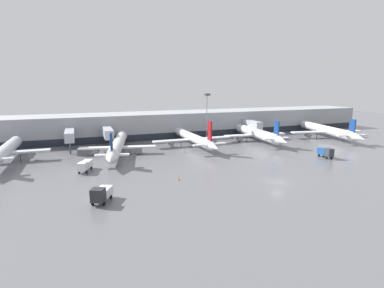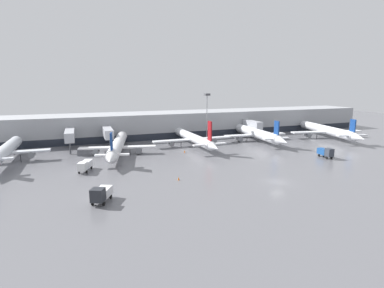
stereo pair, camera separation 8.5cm
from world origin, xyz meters
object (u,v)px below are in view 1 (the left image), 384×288
(parked_jet_1, at_px, (255,133))
(apron_light_mast_3, at_px, (207,103))
(service_truck_2, at_px, (326,152))
(traffic_cone_2, at_px, (179,179))
(service_truck_1, at_px, (85,165))
(parked_jet_3, at_px, (5,151))
(parked_jet_4, at_px, (192,138))
(traffic_cone_0, at_px, (346,137))
(traffic_cone_1, at_px, (185,151))
(service_truck_0, at_px, (101,193))
(parked_jet_0, at_px, (118,145))
(parked_jet_2, at_px, (327,130))

(parked_jet_1, height_order, apron_light_mast_3, apron_light_mast_3)
(service_truck_2, height_order, traffic_cone_2, service_truck_2)
(parked_jet_1, height_order, service_truck_1, parked_jet_1)
(parked_jet_3, height_order, apron_light_mast_3, apron_light_mast_3)
(parked_jet_4, bearing_deg, service_truck_1, 118.63)
(parked_jet_1, relative_size, service_truck_2, 7.67)
(parked_jet_4, height_order, traffic_cone_0, parked_jet_4)
(apron_light_mast_3, bearing_deg, parked_jet_4, -131.78)
(parked_jet_4, bearing_deg, traffic_cone_0, -97.19)
(traffic_cone_1, bearing_deg, service_truck_0, -129.55)
(parked_jet_3, bearing_deg, parked_jet_1, -86.12)
(service_truck_0, relative_size, apron_light_mast_3, 0.33)
(parked_jet_1, distance_m, service_truck_0, 67.67)
(traffic_cone_0, height_order, apron_light_mast_3, apron_light_mast_3)
(service_truck_0, height_order, apron_light_mast_3, apron_light_mast_3)
(service_truck_2, height_order, traffic_cone_0, service_truck_2)
(parked_jet_1, relative_size, traffic_cone_1, 66.96)
(parked_jet_3, distance_m, apron_light_mast_3, 63.42)
(parked_jet_0, xyz_separation_m, parked_jet_3, (-27.48, 0.43, 0.49))
(parked_jet_0, bearing_deg, parked_jet_4, -68.47)
(service_truck_1, bearing_deg, apron_light_mast_3, 144.00)
(service_truck_2, xyz_separation_m, apron_light_mast_3, (-18.38, 38.32, 11.46))
(service_truck_0, bearing_deg, service_truck_1, -147.74)
(parked_jet_0, relative_size, apron_light_mast_3, 2.36)
(service_truck_0, relative_size, traffic_cone_0, 8.34)
(parked_jet_2, relative_size, traffic_cone_1, 67.72)
(service_truck_1, bearing_deg, parked_jet_4, 138.89)
(parked_jet_1, xyz_separation_m, service_truck_0, (-54.75, -39.76, -1.09))
(service_truck_1, bearing_deg, service_truck_0, 25.52)
(parked_jet_2, bearing_deg, service_truck_1, 111.38)
(parked_jet_3, distance_m, parked_jet_4, 51.63)
(apron_light_mast_3, bearing_deg, service_truck_0, -129.16)
(traffic_cone_0, height_order, traffic_cone_1, traffic_cone_0)
(parked_jet_2, distance_m, service_truck_1, 85.97)
(parked_jet_1, relative_size, traffic_cone_2, 56.63)
(traffic_cone_0, xyz_separation_m, traffic_cone_1, (-63.87, -1.73, -0.03))
(parked_jet_2, xyz_separation_m, service_truck_2, (-23.72, -24.08, -1.24))
(traffic_cone_1, distance_m, apron_light_mast_3, 27.32)
(traffic_cone_2, bearing_deg, service_truck_2, 6.00)
(parked_jet_3, bearing_deg, service_truck_0, -149.20)
(parked_jet_2, bearing_deg, parked_jet_4, 97.32)
(service_truck_2, distance_m, traffic_cone_2, 43.26)
(parked_jet_3, relative_size, parked_jet_4, 0.89)
(parked_jet_4, height_order, apron_light_mast_3, apron_light_mast_3)
(traffic_cone_2, bearing_deg, parked_jet_4, 64.85)
(service_truck_0, bearing_deg, service_truck_2, 127.06)
(parked_jet_1, relative_size, service_truck_1, 6.54)
(parked_jet_0, distance_m, parked_jet_3, 27.49)
(parked_jet_4, distance_m, service_truck_1, 37.93)
(parked_jet_2, relative_size, parked_jet_3, 1.16)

